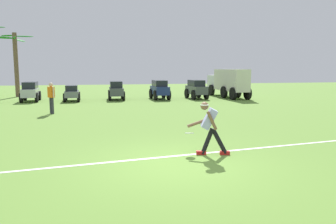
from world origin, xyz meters
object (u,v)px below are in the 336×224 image
Objects in this scene: parked_car_slot_e at (196,89)px; box_truck at (228,82)px; parked_car_slot_b at (72,93)px; frisbee_thrower at (209,125)px; palm_tree_left_of_centre at (16,59)px; parked_car_slot_a at (30,91)px; parked_car_slot_d at (160,89)px; frisbee_in_flight at (189,133)px; parked_car_slot_c at (116,90)px; teammate_near_sideline at (51,95)px.

box_truck is (2.84, 0.76, 0.49)m from parked_car_slot_e.
parked_car_slot_b is 9.04m from parked_car_slot_e.
palm_tree_left_of_centre reaches higher than frisbee_thrower.
box_truck is at bearing 66.21° from frisbee_thrower.
parked_car_slot_d reaches higher than parked_car_slot_a.
parked_car_slot_d is at bearing 82.40° from frisbee_in_flight.
parked_car_slot_d is at bearing 84.17° from frisbee_thrower.
parked_car_slot_c is at bearing 93.98° from frisbee_in_flight.
parked_car_slot_d is 0.99× the size of parked_car_slot_e.
frisbee_in_flight is at bearing -66.17° from parked_car_slot_a.
palm_tree_left_of_centre is (-8.75, 19.96, 2.46)m from frisbee_in_flight.
teammate_near_sideline is 14.34m from box_truck.
frisbee_thrower reaches higher than frisbee_in_flight.
box_truck is (7.24, 16.42, 0.44)m from frisbee_thrower.
parked_car_slot_a is (-6.98, 15.79, 0.19)m from frisbee_in_flight.
frisbee_in_flight is 0.13× the size of parked_car_slot_b.
box_truck reaches higher than teammate_near_sideline.
parked_car_slot_b is at bearing 85.64° from teammate_near_sideline.
parked_car_slot_e is 0.41× the size of box_truck.
teammate_near_sideline is 7.85m from parked_car_slot_c.
parked_car_slot_e is at bearing -165.07° from box_truck.
teammate_near_sideline is 0.70× the size of parked_car_slot_b.
parked_car_slot_a is 9.05m from parked_car_slot_d.
parked_car_slot_b is (-4.64, 15.64, -0.23)m from frisbee_thrower.
parked_car_slot_d is at bearing 177.28° from parked_car_slot_e.
palm_tree_left_of_centre is at bearing 166.80° from box_truck.
palm_tree_left_of_centre is at bearing 113.04° from parked_car_slot_a.
teammate_near_sideline is 0.65× the size of parked_car_slot_e.
frisbee_in_flight is 0.12× the size of parked_car_slot_a.
box_truck is 16.98m from palm_tree_left_of_centre.
parked_car_slot_e is at bearing 74.31° from frisbee_thrower.
parked_car_slot_a is at bearing 114.76° from frisbee_thrower.
parked_car_slot_c is 0.41× the size of box_truck.
parked_car_slot_e is (11.83, -0.44, 0.02)m from parked_car_slot_a.
box_truck is at bearing 64.48° from frisbee_in_flight.
parked_car_slot_d is 0.40× the size of box_truck.
frisbee_thrower is 16.27m from parked_car_slot_e.
parked_car_slot_a is at bearing 177.85° from parked_car_slot_e.
frisbee_in_flight is 15.62m from parked_car_slot_d.
parked_car_slot_c is 8.81m from box_truck.
parked_car_slot_a is 5.07m from palm_tree_left_of_centre.
parked_car_slot_c is 5.97m from parked_car_slot_e.
frisbee_thrower is 0.28× the size of palm_tree_left_of_centre.
box_truck is (7.69, 16.11, 0.70)m from frisbee_in_flight.
parked_car_slot_e is at bearing -18.73° from palm_tree_left_of_centre.
teammate_near_sideline reaches higher than frisbee_thrower.
parked_car_slot_c is 8.98m from palm_tree_left_of_centre.
teammate_near_sideline is 12.01m from palm_tree_left_of_centre.
box_truck reaches higher than parked_car_slot_a.
teammate_near_sideline is 0.26× the size of box_truck.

